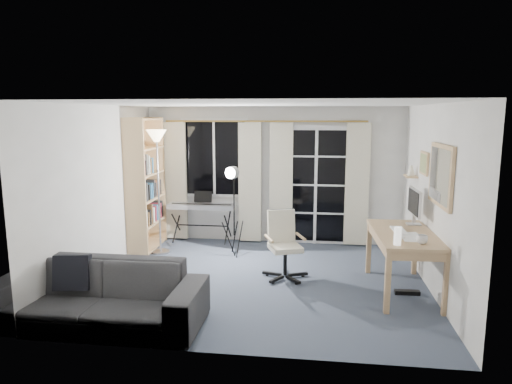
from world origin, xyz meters
TOP-DOWN VIEW (x-y plane):
  - floor at (0.00, 0.00)m, footprint 4.50×4.00m
  - window at (-1.05, 1.97)m, footprint 1.20×0.08m
  - french_door at (0.75, 1.97)m, footprint 1.32×0.09m
  - curtains at (-0.14, 1.88)m, footprint 3.60×0.07m
  - bookshelf at (-2.13, 1.28)m, footprint 0.38×1.04m
  - torchiere_lamp at (-1.78, 1.05)m, footprint 0.41×0.41m
  - keyboard_piano at (-1.23, 1.70)m, footprint 1.20×0.58m
  - studio_light at (-0.56, 1.04)m, footprint 0.34×0.34m
  - office_chair at (0.31, 0.22)m, footprint 0.65×0.63m
  - desk at (1.88, -0.16)m, footprint 0.79×1.50m
  - monitor at (2.08, 0.29)m, footprint 0.19×0.57m
  - desk_clutter at (1.82, -0.40)m, footprint 0.44×0.90m
  - mug at (1.98, -0.66)m, footprint 0.13×0.11m
  - wall_mirror at (2.22, -0.35)m, footprint 0.04×0.94m
  - framed_print at (2.23, 0.55)m, footprint 0.03×0.42m
  - wall_shelf at (2.16, 1.05)m, footprint 0.16×0.30m
  - sofa at (-1.59, -1.55)m, footprint 2.31×0.69m

SIDE VIEW (x-z plane):
  - floor at x=0.00m, z-range -0.02..0.00m
  - sofa at x=-1.59m, z-range 0.00..0.90m
  - office_chair at x=0.31m, z-range 0.08..1.02m
  - desk_clutter at x=1.82m, z-range 0.12..1.11m
  - keyboard_piano at x=-1.23m, z-range 0.22..1.09m
  - desk at x=1.88m, z-range 0.30..1.08m
  - mug at x=1.98m, z-range 0.79..0.91m
  - french_door at x=0.75m, z-range -0.03..2.08m
  - bookshelf at x=-2.13m, z-range -0.06..2.16m
  - monitor at x=2.08m, z-range 0.84..1.33m
  - curtains at x=-0.14m, z-range 0.03..2.16m
  - studio_light at x=-0.56m, z-range 0.45..1.94m
  - wall_shelf at x=2.16m, z-range 1.32..1.50m
  - window at x=-1.05m, z-range 0.80..2.20m
  - wall_mirror at x=2.22m, z-range 1.18..1.92m
  - framed_print at x=2.23m, z-range 1.44..1.76m
  - torchiere_lamp at x=-1.78m, z-range 0.62..2.64m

